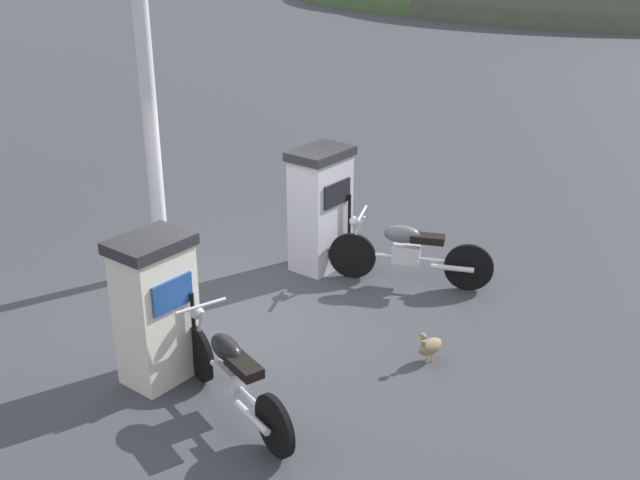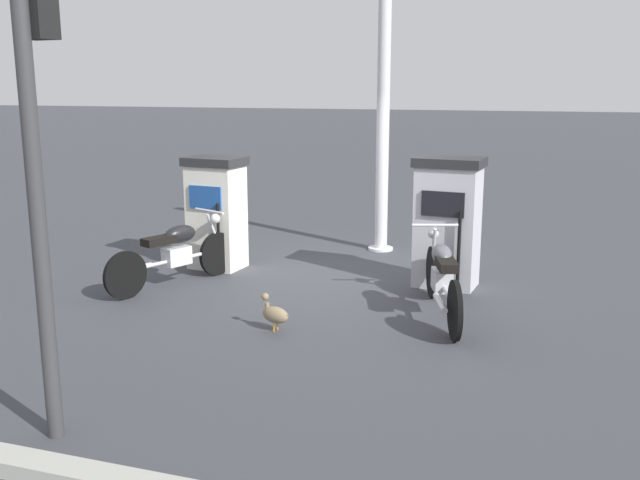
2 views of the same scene
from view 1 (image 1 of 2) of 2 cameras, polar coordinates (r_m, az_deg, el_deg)
The scene contains 9 objects.
ground_plane at distance 9.55m, azimuth -4.85°, elevation -5.51°, with size 120.00×120.00×0.00m, color #383A3F.
fuel_pump_near at distance 8.09m, azimuth -12.10°, elevation -5.02°, with size 0.70×0.86×1.60m.
fuel_pump_far at distance 10.46m, azimuth 0.06°, elevation 2.37°, with size 0.71×0.93×1.70m.
motorcycle_near_pump at distance 7.59m, azimuth -6.62°, elevation -9.70°, with size 1.95×0.99×0.94m.
motorcycle_far_pump at distance 10.15m, azimuth 6.52°, elevation -0.77°, with size 2.11×0.81×0.96m.
wandering_duck at distance 8.56m, azimuth 8.18°, elevation -7.80°, with size 0.26×0.40×0.40m.
canopy_support_pole at distance 10.22m, azimuth -12.42°, elevation 7.60°, with size 0.40×0.40×4.00m.
distant_hill_main at distance 46.43m, azimuth 19.44°, elevation 16.10°, with size 26.85×21.97×11.91m.
distant_hill_secondary at distance 46.11m, azimuth 14.99°, elevation 16.56°, with size 27.62×17.36×8.71m.
Camera 1 is at (5.01, -6.75, 4.54)m, focal length 43.01 mm.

